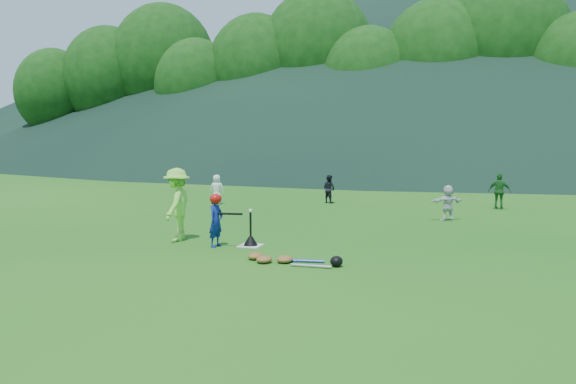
{
  "coord_description": "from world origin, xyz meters",
  "views": [
    {
      "loc": [
        4.26,
        -10.63,
        2.2
      ],
      "look_at": [
        0.0,
        2.5,
        0.9
      ],
      "focal_mm": 35.0,
      "sensor_mm": 36.0,
      "label": 1
    }
  ],
  "objects_px": {
    "home_plate": "(251,246)",
    "batter_child": "(216,221)",
    "fielder_a": "(217,189)",
    "equipment_pile": "(285,259)",
    "fielder_b": "(329,189)",
    "fielder_d": "(448,203)",
    "batting_tee": "(251,240)",
    "fielder_c": "(500,191)",
    "adult_coach": "(177,204)"
  },
  "relations": [
    {
      "from": "fielder_a",
      "to": "equipment_pile",
      "type": "xyz_separation_m",
      "value": [
        5.05,
        -7.92,
        -0.44
      ]
    },
    {
      "from": "fielder_a",
      "to": "batting_tee",
      "type": "xyz_separation_m",
      "value": [
        3.89,
        -6.64,
        -0.37
      ]
    },
    {
      "from": "fielder_b",
      "to": "home_plate",
      "type": "bearing_deg",
      "value": 118.83
    },
    {
      "from": "fielder_c",
      "to": "equipment_pile",
      "type": "distance_m",
      "value": 10.22
    },
    {
      "from": "home_plate",
      "to": "fielder_d",
      "type": "height_order",
      "value": "fielder_d"
    },
    {
      "from": "home_plate",
      "to": "fielder_b",
      "type": "distance_m",
      "value": 8.2
    },
    {
      "from": "fielder_a",
      "to": "fielder_c",
      "type": "xyz_separation_m",
      "value": [
        9.06,
        1.46,
        0.07
      ]
    },
    {
      "from": "home_plate",
      "to": "fielder_d",
      "type": "xyz_separation_m",
      "value": [
        3.72,
        5.05,
        0.48
      ]
    },
    {
      "from": "batting_tee",
      "to": "fielder_b",
      "type": "bearing_deg",
      "value": 92.46
    },
    {
      "from": "adult_coach",
      "to": "fielder_b",
      "type": "distance_m",
      "value": 8.17
    },
    {
      "from": "batter_child",
      "to": "fielder_c",
      "type": "distance_m",
      "value": 10.21
    },
    {
      "from": "home_plate",
      "to": "fielder_b",
      "type": "relative_size",
      "value": 0.46
    },
    {
      "from": "batting_tee",
      "to": "adult_coach",
      "type": "bearing_deg",
      "value": 175.69
    },
    {
      "from": "adult_coach",
      "to": "fielder_a",
      "type": "xyz_separation_m",
      "value": [
        -2.12,
        6.51,
        -0.29
      ]
    },
    {
      "from": "fielder_d",
      "to": "fielder_b",
      "type": "bearing_deg",
      "value": -65.76
    },
    {
      "from": "fielder_c",
      "to": "equipment_pile",
      "type": "xyz_separation_m",
      "value": [
        -4.01,
        -9.38,
        -0.51
      ]
    },
    {
      "from": "fielder_d",
      "to": "equipment_pile",
      "type": "relative_size",
      "value": 0.54
    },
    {
      "from": "batter_child",
      "to": "batting_tee",
      "type": "xyz_separation_m",
      "value": [
        0.65,
        0.28,
        -0.41
      ]
    },
    {
      "from": "batter_child",
      "to": "fielder_a",
      "type": "distance_m",
      "value": 7.64
    },
    {
      "from": "fielder_b",
      "to": "fielder_c",
      "type": "relative_size",
      "value": 0.85
    },
    {
      "from": "adult_coach",
      "to": "equipment_pile",
      "type": "xyz_separation_m",
      "value": [
        2.93,
        -1.41,
        -0.72
      ]
    },
    {
      "from": "fielder_c",
      "to": "fielder_d",
      "type": "relative_size",
      "value": 1.18
    },
    {
      "from": "batting_tee",
      "to": "equipment_pile",
      "type": "distance_m",
      "value": 1.73
    },
    {
      "from": "batting_tee",
      "to": "equipment_pile",
      "type": "relative_size",
      "value": 0.38
    },
    {
      "from": "fielder_a",
      "to": "batter_child",
      "type": "bearing_deg",
      "value": 105.6
    },
    {
      "from": "fielder_a",
      "to": "equipment_pile",
      "type": "relative_size",
      "value": 0.56
    },
    {
      "from": "fielder_d",
      "to": "batting_tee",
      "type": "relative_size",
      "value": 1.43
    },
    {
      "from": "batter_child",
      "to": "adult_coach",
      "type": "distance_m",
      "value": 1.22
    },
    {
      "from": "batter_child",
      "to": "equipment_pile",
      "type": "relative_size",
      "value": 0.59
    },
    {
      "from": "fielder_a",
      "to": "fielder_d",
      "type": "xyz_separation_m",
      "value": [
        7.61,
        -1.6,
        -0.02
      ]
    },
    {
      "from": "adult_coach",
      "to": "fielder_d",
      "type": "bearing_deg",
      "value": 122.19
    },
    {
      "from": "fielder_a",
      "to": "fielder_d",
      "type": "bearing_deg",
      "value": 158.68
    },
    {
      "from": "home_plate",
      "to": "fielder_d",
      "type": "distance_m",
      "value": 6.29
    },
    {
      "from": "fielder_b",
      "to": "batting_tee",
      "type": "distance_m",
      "value": 8.19
    },
    {
      "from": "home_plate",
      "to": "fielder_a",
      "type": "xyz_separation_m",
      "value": [
        -3.89,
        6.64,
        0.49
      ]
    },
    {
      "from": "fielder_c",
      "to": "batter_child",
      "type": "bearing_deg",
      "value": 64.17
    },
    {
      "from": "fielder_b",
      "to": "batter_child",
      "type": "bearing_deg",
      "value": 114.34
    },
    {
      "from": "equipment_pile",
      "to": "fielder_c",
      "type": "bearing_deg",
      "value": 66.83
    },
    {
      "from": "fielder_c",
      "to": "fielder_d",
      "type": "xyz_separation_m",
      "value": [
        -1.45,
        -3.06,
        -0.09
      ]
    },
    {
      "from": "adult_coach",
      "to": "fielder_c",
      "type": "xyz_separation_m",
      "value": [
        6.95,
        7.97,
        -0.22
      ]
    },
    {
      "from": "batter_child",
      "to": "equipment_pile",
      "type": "bearing_deg",
      "value": -109.98
    },
    {
      "from": "fielder_a",
      "to": "batting_tee",
      "type": "relative_size",
      "value": 1.48
    },
    {
      "from": "home_plate",
      "to": "batter_child",
      "type": "distance_m",
      "value": 0.88
    },
    {
      "from": "fielder_d",
      "to": "batting_tee",
      "type": "xyz_separation_m",
      "value": [
        -3.72,
        -5.05,
        -0.36
      ]
    },
    {
      "from": "batter_child",
      "to": "fielder_b",
      "type": "distance_m",
      "value": 8.46
    },
    {
      "from": "home_plate",
      "to": "fielder_a",
      "type": "distance_m",
      "value": 7.71
    },
    {
      "from": "fielder_b",
      "to": "batting_tee",
      "type": "bearing_deg",
      "value": 118.83
    },
    {
      "from": "batter_child",
      "to": "adult_coach",
      "type": "relative_size",
      "value": 0.68
    },
    {
      "from": "fielder_b",
      "to": "equipment_pile",
      "type": "bearing_deg",
      "value": 125.47
    },
    {
      "from": "fielder_a",
      "to": "fielder_c",
      "type": "height_order",
      "value": "fielder_c"
    }
  ]
}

